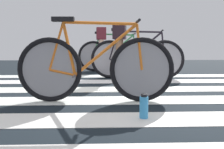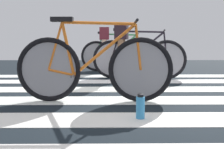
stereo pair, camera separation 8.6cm
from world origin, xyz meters
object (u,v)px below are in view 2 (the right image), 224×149
Objects in this scene: bicycle_1_of_3 at (94,67)px; bicycle_2_of_3 at (138,58)px; bicycle_3_of_3 at (117,55)px; water_bottle at (140,107)px; cyclist_3_of_3 at (104,43)px; cyclist_2_of_3 at (122,43)px.

bicycle_1_of_3 and bicycle_2_of_3 have the same top height.
bicycle_3_of_3 is (-0.35, 1.40, 0.00)m from bicycle_2_of_3.
bicycle_3_of_3 is at bearing 91.03° from water_bottle.
cyclist_3_of_3 is at bearing 91.12° from bicycle_1_of_3.
water_bottle is (-0.27, -2.63, -0.28)m from bicycle_2_of_3.
cyclist_2_of_3 is at bearing 80.63° from bicycle_1_of_3.
cyclist_3_of_3 reaches higher than bicycle_2_of_3.
bicycle_3_of_3 is 0.42m from cyclist_3_of_3.
bicycle_2_of_3 is 0.41m from cyclist_2_of_3.
water_bottle is at bearing -91.29° from bicycle_3_of_3.
water_bottle is (0.44, -0.68, -0.28)m from bicycle_1_of_3.
cyclist_2_of_3 is at bearing 90.69° from water_bottle.
bicycle_1_of_3 is 2.06m from cyclist_2_of_3.
bicycle_1_of_3 is 2.07m from bicycle_2_of_3.
cyclist_3_of_3 is at bearing -180.00° from bicycle_3_of_3.
bicycle_3_of_3 is at bearing 0.00° from cyclist_3_of_3.
bicycle_1_of_3 is at bearing 122.54° from water_bottle.
bicycle_1_of_3 and bicycle_3_of_3 have the same top height.
bicycle_1_of_3 is 8.06× the size of water_bottle.
bicycle_3_of_3 is at bearing 113.29° from bicycle_2_of_3.
water_bottle is at bearing -55.44° from bicycle_1_of_3.
cyclist_3_of_3 is at bearing 95.44° from water_bottle.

